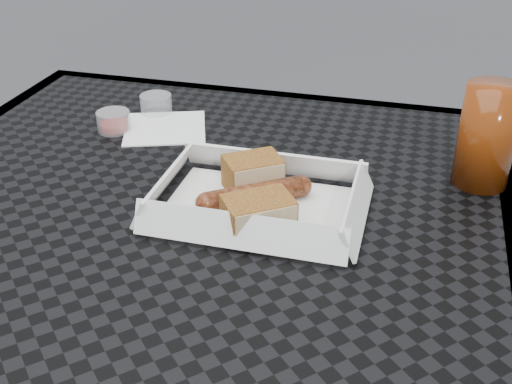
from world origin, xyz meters
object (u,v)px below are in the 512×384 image
food_tray (258,208)px  bratwurst (255,195)px  drink_glass (487,136)px  patio_table (186,255)px

food_tray → bratwurst: 0.02m
food_tray → bratwurst: size_ratio=1.76×
drink_glass → patio_table: bearing=-156.7°
food_tray → drink_glass: 0.30m
patio_table → bratwurst: bearing=10.4°
bratwurst → drink_glass: 0.30m
drink_glass → food_tray: bearing=-151.6°
food_tray → bratwurst: bratwurst is taller
patio_table → drink_glass: 0.41m
food_tray → drink_glass: bearing=28.4°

